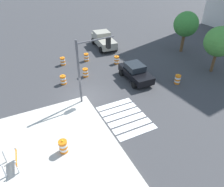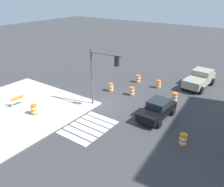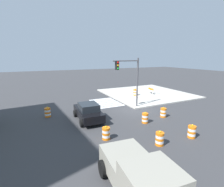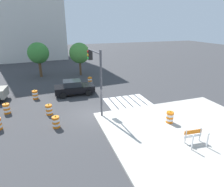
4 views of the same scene
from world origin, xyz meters
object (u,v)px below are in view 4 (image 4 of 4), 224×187
street_tree_streetside_near (79,53)px  traffic_barrel_lane_center (35,95)px  sports_car (74,88)px  traffic_light_pole (96,69)px  traffic_barrel_far_curb (90,81)px  traffic_barrel_crosswalk_end (7,109)px  traffic_barrel_on_sidewalk (170,117)px  street_tree_streetside_mid (38,53)px  traffic_barrel_median_near (56,122)px  construction_barricade (194,136)px  traffic_barrel_median_far (49,110)px

street_tree_streetside_near → traffic_barrel_lane_center: bearing=-126.9°
sports_car → traffic_light_pole: (1.31, -5.15, 3.10)m
traffic_barrel_far_curb → traffic_barrel_crosswalk_end: bearing=-145.2°
traffic_barrel_far_curb → traffic_barrel_on_sidewalk: size_ratio=1.00×
sports_car → traffic_barrel_on_sidewalk: bearing=-56.2°
street_tree_streetside_near → street_tree_streetside_mid: (-5.80, 0.87, 0.15)m
traffic_barrel_median_near → street_tree_streetside_near: size_ratio=0.21×
street_tree_streetside_near → traffic_barrel_on_sidewalk: bearing=-77.4°
construction_barricade → street_tree_streetside_near: size_ratio=0.27×
traffic_barrel_far_curb → traffic_light_pole: (-1.25, -8.48, 3.46)m
sports_car → traffic_barrel_lane_center: sports_car is taller
traffic_barrel_median_near → traffic_barrel_crosswalk_end: bearing=135.3°
traffic_barrel_lane_center → traffic_barrel_median_near: bearing=-75.9°
sports_car → traffic_barrel_median_far: (-2.83, -4.34, -0.36)m
traffic_barrel_lane_center → construction_barricade: construction_barricade is taller
traffic_barrel_on_sidewalk → street_tree_streetside_near: 18.26m
traffic_barrel_median_near → traffic_light_pole: bearing=24.4°
traffic_barrel_on_sidewalk → traffic_barrel_crosswalk_end: bearing=153.3°
construction_barricade → street_tree_streetside_mid: street_tree_streetside_mid is taller
sports_car → traffic_light_pole: traffic_light_pole is taller
sports_car → street_tree_streetside_mid: (-3.59, 9.29, 2.68)m
traffic_barrel_lane_center → street_tree_streetside_near: 10.91m
street_tree_streetside_mid → traffic_barrel_crosswalk_end: bearing=-102.9°
traffic_barrel_median_far → traffic_barrel_on_sidewalk: size_ratio=1.00×
traffic_barrel_lane_center → traffic_light_pole: 8.23m
traffic_barrel_median_near → construction_barricade: size_ratio=0.79×
traffic_barrel_median_far → construction_barricade: bearing=-41.4°
traffic_barrel_crosswalk_end → traffic_barrel_median_near: size_ratio=1.00×
traffic_barrel_crosswalk_end → sports_car: bearing=24.4°
traffic_barrel_crosswalk_end → traffic_barrel_median_far: bearing=-22.2°
traffic_barrel_lane_center → construction_barricade: size_ratio=0.79×
traffic_barrel_crosswalk_end → traffic_barrel_median_far: (3.55, -1.45, 0.00)m
traffic_light_pole → street_tree_streetside_near: 13.61m
sports_car → traffic_barrel_median_near: 7.25m
traffic_barrel_lane_center → street_tree_streetside_mid: 9.78m
traffic_barrel_far_curb → street_tree_streetside_mid: size_ratio=0.20×
traffic_barrel_far_curb → traffic_light_pole: size_ratio=0.19×
traffic_light_pole → street_tree_streetside_near: traffic_light_pole is taller
traffic_barrel_lane_center → traffic_barrel_on_sidewalk: (10.26, -9.21, 0.15)m
sports_car → traffic_barrel_median_near: sports_car is taller
traffic_barrel_far_curb → traffic_light_pole: bearing=-98.4°
sports_car → traffic_barrel_median_far: 5.19m
traffic_barrel_crosswalk_end → street_tree_streetside_mid: street_tree_streetside_mid is taller
traffic_barrel_median_near → traffic_barrel_lane_center: (-1.71, 6.83, 0.00)m
traffic_barrel_far_curb → street_tree_streetside_mid: 9.08m
sports_car → traffic_barrel_crosswalk_end: sports_car is taller
traffic_barrel_far_curb → traffic_barrel_lane_center: 7.45m
traffic_barrel_median_near → traffic_barrel_lane_center: bearing=104.1°
construction_barricade → traffic_barrel_far_curb: bearing=102.5°
construction_barricade → street_tree_streetside_near: 21.04m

